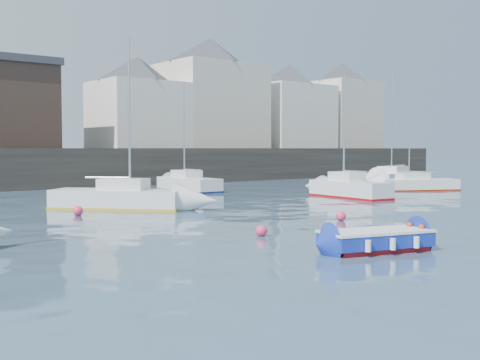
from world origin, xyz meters
TOP-DOWN VIEW (x-y plane):
  - water at (0.00, 0.00)m, footprint 220.00×220.00m
  - quay_wall at (0.00, 35.00)m, footprint 90.00×5.00m
  - bldg_east_a at (20.00, 42.00)m, footprint 13.36×13.36m
  - bldg_east_b at (31.00, 41.50)m, footprint 11.88×11.88m
  - bldg_east_c at (40.00, 41.50)m, footprint 11.14×11.14m
  - bldg_east_d at (11.00, 41.50)m, footprint 11.14×11.14m
  - blue_dinghy at (-3.65, 1.12)m, footprint 3.50×2.21m
  - sailboat_b at (-3.82, 16.80)m, footprint 5.85×6.21m
  - sailboat_c at (10.28, 14.27)m, footprint 2.42×5.78m
  - sailboat_d at (18.77, 15.51)m, footprint 6.13×4.24m
  - sailboat_f at (5.81, 25.05)m, footprint 2.01×5.85m
  - sailboat_g at (24.84, 21.88)m, footprint 7.79×3.94m
  - buoy_near at (-4.29, 5.47)m, footprint 0.39×0.39m
  - buoy_mid at (1.15, 6.76)m, footprint 0.41×0.41m
  - buoy_far at (-6.54, 15.35)m, footprint 0.46×0.46m

SIDE VIEW (x-z plane):
  - water at x=0.00m, z-range 0.00..0.00m
  - buoy_near at x=-4.29m, z-range -0.20..0.20m
  - buoy_mid at x=1.15m, z-range -0.21..0.21m
  - buoy_far at x=-6.54m, z-range -0.23..0.23m
  - blue_dinghy at x=-3.65m, z-range 0.03..0.65m
  - sailboat_d at x=18.77m, z-range -3.30..4.22m
  - sailboat_f at x=5.81m, z-range -3.25..4.31m
  - sailboat_g at x=24.84m, z-range -4.18..5.25m
  - sailboat_b at x=-3.82m, z-range -3.62..4.71m
  - sailboat_c at x=10.28m, z-range -3.13..4.26m
  - quay_wall at x=0.00m, z-range 0.00..3.00m
  - bldg_east_d at x=11.00m, z-range 2.89..11.84m
  - bldg_east_b at x=31.00m, z-range 2.89..12.84m
  - bldg_east_c at x=40.00m, z-range 2.90..13.85m
  - bldg_east_a at x=20.00m, z-range 2.91..14.71m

